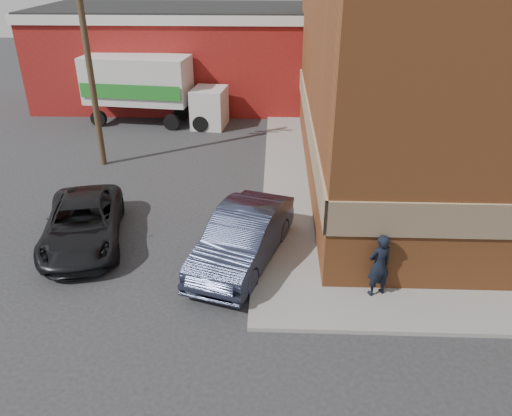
% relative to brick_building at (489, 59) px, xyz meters
% --- Properties ---
extents(ground, '(90.00, 90.00, 0.00)m').
position_rel_brick_building_xyz_m(ground, '(-8.50, -9.00, -4.68)').
color(ground, '#28282B').
rests_on(ground, ground).
extents(brick_building, '(14.25, 18.25, 9.36)m').
position_rel_brick_building_xyz_m(brick_building, '(0.00, 0.00, 0.00)').
color(brick_building, brown).
rests_on(brick_building, ground).
extents(sidewalk_west, '(1.80, 18.00, 0.12)m').
position_rel_brick_building_xyz_m(sidewalk_west, '(-7.90, 0.00, -4.62)').
color(sidewalk_west, gray).
rests_on(sidewalk_west, ground).
extents(warehouse, '(16.30, 8.30, 5.60)m').
position_rel_brick_building_xyz_m(warehouse, '(-14.50, 11.00, -1.87)').
color(warehouse, maroon).
rests_on(warehouse, ground).
extents(utility_pole, '(2.00, 0.26, 9.00)m').
position_rel_brick_building_xyz_m(utility_pole, '(-16.00, 0.00, 0.06)').
color(utility_pole, '#483824').
rests_on(utility_pole, ground).
extents(man, '(0.79, 0.67, 1.84)m').
position_rel_brick_building_xyz_m(man, '(-5.56, -9.25, -3.64)').
color(man, black).
rests_on(man, sidewalk_south).
extents(sedan, '(3.20, 5.36, 1.67)m').
position_rel_brick_building_xyz_m(sedan, '(-9.30, -7.60, -3.85)').
color(sedan, '#272C41').
rests_on(sedan, ground).
extents(suv_a, '(3.41, 5.44, 1.40)m').
position_rel_brick_building_xyz_m(suv_a, '(-14.49, -6.70, -3.98)').
color(suv_a, black).
rests_on(suv_a, ground).
extents(box_truck, '(7.48, 3.01, 3.59)m').
position_rel_brick_building_xyz_m(box_truck, '(-15.07, 5.98, -2.61)').
color(box_truck, silver).
rests_on(box_truck, ground).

